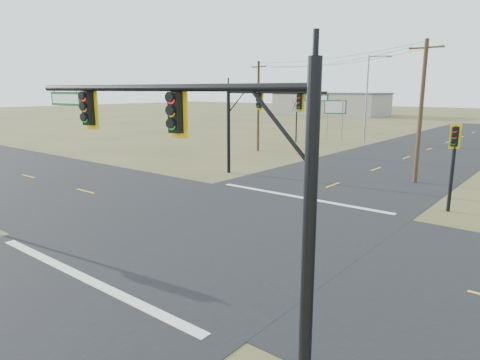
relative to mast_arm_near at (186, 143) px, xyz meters
The scene contains 15 objects.
ground 10.67m from the mast_arm_near, 125.84° to the left, with size 320.00×320.00×0.00m, color brown.
road_ew 10.66m from the mast_arm_near, 125.84° to the left, with size 160.00×14.00×0.02m, color black.
road_ns 10.66m from the mast_arm_near, 125.84° to the left, with size 14.00×160.00×0.02m, color black.
stop_bar_near 7.57m from the mast_arm_near, behind, with size 12.00×0.40×0.01m, color silver.
stop_bar_far 16.80m from the mast_arm_near, 109.86° to the left, with size 12.00×0.40×0.01m, color silver.
mast_arm_near is the anchor object (origin of this frame).
mast_arm_far 21.70m from the mast_arm_near, 121.30° to the left, with size 8.84×0.48×7.05m.
pedestal_signal_ne 17.69m from the mast_arm_near, 81.46° to the left, with size 0.67×0.60×4.90m.
utility_pole_near 24.12m from the mast_arm_near, 92.79° to the left, with size 2.45×0.51×10.06m.
utility_pole_far 36.12m from the mast_arm_near, 123.35° to the left, with size 2.29×0.77×9.60m.
highway_sign 47.46m from the mast_arm_near, 111.79° to the left, with size 2.60×1.24×5.28m.
streetlight_c 48.39m from the mast_arm_near, 107.01° to the left, with size 3.04×0.33×10.89m.
bare_tree_a 44.88m from the mast_arm_near, 117.64° to the left, with size 2.94×2.94×6.06m.
bare_tree_b 56.37m from the mast_arm_near, 116.16° to the left, with size 3.49×3.49×7.48m.
warehouse_left 107.59m from the mast_arm_near, 114.98° to the left, with size 28.00×14.00×5.50m, color gray.
Camera 1 is at (13.32, -15.15, 6.67)m, focal length 32.00 mm.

